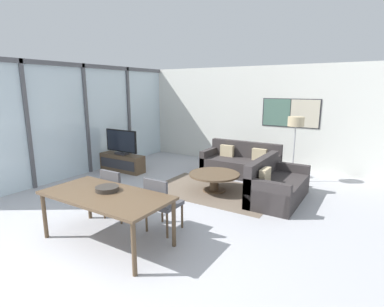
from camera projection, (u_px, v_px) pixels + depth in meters
The scene contains 14 objects.
ground_plane at pixel (65, 266), 3.79m from camera, with size 24.00×24.00×0.00m, color #B2B2B7.
wall_back at pixel (251, 116), 8.60m from camera, with size 7.56×0.09×2.80m.
window_wall_left at pixel (86, 114), 7.72m from camera, with size 0.07×6.20×2.80m.
area_rug at pixel (214, 191), 6.54m from camera, with size 2.66×1.69×0.01m.
tv_console at pixel (122, 163), 8.08m from camera, with size 1.32×0.39×0.46m.
television at pixel (121, 142), 7.96m from camera, with size 1.05×0.20×0.66m.
sofa_main at pixel (241, 164), 7.71m from camera, with size 1.90×0.86×0.83m.
sofa_side at pixel (274, 187), 5.98m from camera, with size 0.86×1.64×0.83m.
coffee_table at pixel (214, 178), 6.48m from camera, with size 1.09×1.09×0.40m.
dining_table at pixel (106, 198), 4.24m from camera, with size 1.90×0.93×0.73m.
dining_chair_left at pixel (117, 191), 5.06m from camera, with size 0.46×0.46×0.88m.
dining_chair_centre at pixel (161, 201), 4.59m from camera, with size 0.46×0.46×0.88m.
fruit_bowl at pixel (107, 188), 4.35m from camera, with size 0.34×0.34×0.07m.
floor_lamp at pixel (296, 126), 6.90m from camera, with size 0.37×0.37×1.56m.
Camera 1 is at (3.16, -2.02, 2.20)m, focal length 28.00 mm.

